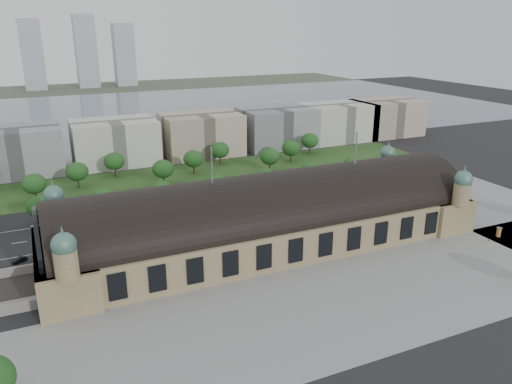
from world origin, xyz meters
name	(u,v)px	position (x,y,z in m)	size (l,w,h in m)	color
ground	(268,245)	(0.00, 0.00, 0.00)	(900.00, 900.00, 0.00)	black
station	(268,218)	(0.00, 0.00, 10.28)	(150.00, 48.40, 44.30)	#9E8A62
plaza_south	(366,298)	(10.00, -44.00, 0.00)	(190.00, 48.00, 0.12)	gray
plaza_east	(482,204)	(103.00, 0.00, 0.00)	(56.00, 100.00, 0.12)	gray
road_slab	(182,217)	(-20.00, 38.00, 0.00)	(260.00, 26.00, 0.10)	black
grass_belt	(161,179)	(-15.00, 93.00, 0.00)	(300.00, 45.00, 0.10)	#24451B
petrol_station	(86,201)	(-53.91, 65.28, 2.95)	(14.00, 13.00, 5.05)	#D55A0C
lake	(120,114)	(0.00, 298.00, 0.00)	(700.00, 320.00, 0.08)	slate
far_shore	(91,88)	(0.00, 498.00, 0.00)	(700.00, 120.00, 0.14)	#44513D
far_tower_left	(32,55)	(-60.00, 508.00, 40.00)	(24.00, 24.00, 80.00)	#9EA8B2
far_tower_mid	(86,51)	(0.00, 508.00, 42.50)	(24.00, 24.00, 85.00)	#9EA8B2
far_tower_right	(124,55)	(45.00, 508.00, 37.50)	(24.00, 24.00, 75.00)	#9EA8B2
office_2	(15,151)	(-80.00, 133.00, 12.00)	(45.00, 32.00, 24.00)	gray
office_3	(115,142)	(-30.00, 133.00, 12.00)	(45.00, 32.00, 24.00)	beige
office_4	(201,134)	(20.00, 133.00, 12.00)	(45.00, 32.00, 24.00)	#BAA892
office_5	(277,127)	(70.00, 133.00, 12.00)	(45.00, 32.00, 24.00)	gray
office_6	(337,122)	(115.00, 133.00, 12.00)	(45.00, 32.00, 24.00)	beige
office_7	(386,118)	(155.00, 133.00, 12.00)	(45.00, 32.00, 24.00)	#BAA892
tree_row_2	(39,207)	(-72.00, 53.00, 7.43)	(9.60, 9.60, 11.52)	#2D2116
tree_row_3	(104,198)	(-48.00, 53.00, 7.43)	(9.60, 9.60, 11.52)	#2D2116
tree_row_4	(162,190)	(-24.00, 53.00, 7.43)	(9.60, 9.60, 11.52)	#2D2116
tree_row_5	(216,183)	(0.00, 53.00, 7.43)	(9.60, 9.60, 11.52)	#2D2116
tree_row_6	(265,177)	(24.00, 53.00, 7.43)	(9.60, 9.60, 11.52)	#2D2116
tree_row_7	(310,171)	(48.00, 53.00, 7.43)	(9.60, 9.60, 11.52)	#2D2116
tree_row_8	(352,165)	(72.00, 53.00, 7.43)	(9.60, 9.60, 11.52)	#2D2116
tree_row_9	(391,160)	(96.00, 53.00, 7.43)	(9.60, 9.60, 11.52)	#2D2116
tree_belt_3	(34,184)	(-73.00, 83.00, 8.05)	(10.40, 10.40, 12.48)	#2D2116
tree_belt_4	(77,172)	(-54.00, 95.00, 8.05)	(10.40, 10.40, 12.48)	#2D2116
tree_belt_5	(114,161)	(-35.00, 107.00, 8.05)	(10.40, 10.40, 12.48)	#2D2116
tree_belt_6	(163,169)	(-16.00, 83.00, 8.05)	(10.40, 10.40, 12.48)	#2D2116
tree_belt_7	(193,159)	(3.00, 95.00, 8.05)	(10.40, 10.40, 12.48)	#2D2116
tree_belt_8	(220,150)	(22.00, 107.00, 8.05)	(10.40, 10.40, 12.48)	#2D2116
tree_belt_9	(270,157)	(41.00, 83.00, 8.05)	(10.40, 10.40, 12.48)	#2D2116
tree_belt_10	(291,148)	(60.00, 95.00, 8.05)	(10.40, 10.40, 12.48)	#2D2116
tree_belt_11	(310,141)	(79.00, 107.00, 8.05)	(10.40, 10.40, 12.48)	#2D2116
traffic_car_2	(95,234)	(-54.46, 33.49, 0.68)	(2.26, 4.90, 1.36)	black
traffic_car_3	(137,218)	(-37.22, 42.86, 0.74)	(2.08, 5.12, 1.49)	maroon
traffic_car_4	(245,215)	(3.03, 27.87, 0.68)	(1.60, 3.99, 1.36)	#1D1946
traffic_car_5	(336,191)	(53.88, 38.95, 0.69)	(1.46, 4.19, 1.38)	#4F4F55
traffic_car_6	(363,191)	(64.74, 33.49, 0.70)	(2.33, 5.06, 1.41)	#BCBDBF
parked_car_0	(19,260)	(-80.00, 21.23, 0.81)	(1.71, 4.91, 1.62)	black
parked_car_1	(77,249)	(-62.05, 22.33, 0.76)	(2.51, 5.45, 1.52)	maroon
parked_car_2	(77,250)	(-61.93, 21.81, 0.79)	(2.21, 5.44, 1.58)	#1C244F
parked_car_3	(122,243)	(-47.00, 21.00, 0.69)	(1.62, 4.03, 1.37)	slate
parked_car_4	(172,230)	(-27.79, 25.00, 0.73)	(1.54, 4.43, 1.46)	silver
parked_car_5	(181,231)	(-25.12, 22.80, 0.71)	(2.34, 5.07, 1.41)	#95969D
parked_car_6	(197,226)	(-18.00, 25.00, 0.79)	(2.20, 5.42, 1.57)	black
bus_west	(234,215)	(-1.51, 28.19, 1.68)	(2.82, 12.03, 3.35)	red
bus_mid	(250,213)	(4.96, 27.00, 1.66)	(2.79, 11.94, 3.33)	beige
bus_east	(312,203)	(33.94, 27.00, 1.66)	(2.79, 11.92, 3.32)	#BAB9AC
advertising_column	(499,232)	(80.00, -28.51, 1.86)	(1.89, 1.89, 3.59)	#E34338
pedestrian_0	(488,242)	(71.56, -31.51, 0.84)	(0.82, 0.47, 1.68)	gray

